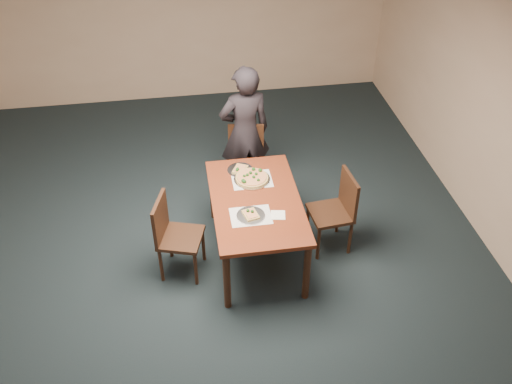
{
  "coord_description": "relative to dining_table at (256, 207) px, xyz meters",
  "views": [
    {
      "loc": [
        -0.25,
        -4.16,
        4.36
      ],
      "look_at": [
        0.45,
        0.28,
        0.85
      ],
      "focal_mm": 40.0,
      "sensor_mm": 36.0,
      "label": 1
    }
  ],
  "objects": [
    {
      "name": "room_shell",
      "position": [
        -0.45,
        -0.28,
        1.08
      ],
      "size": [
        8.0,
        8.0,
        8.0
      ],
      "color": "#C9A68C",
      "rests_on": "ground"
    },
    {
      "name": "pizza_pan",
      "position": [
        0.01,
        0.34,
        0.12
      ],
      "size": [
        0.38,
        0.38,
        0.07
      ],
      "color": "silver",
      "rests_on": "dining_table"
    },
    {
      "name": "placemat_main",
      "position": [
        0.01,
        0.34,
        0.09
      ],
      "size": [
        0.42,
        0.32,
        0.0
      ],
      "primitive_type": "cube",
      "color": "white",
      "rests_on": "dining_table"
    },
    {
      "name": "chair_far",
      "position": [
        0.05,
        1.09,
        -0.14
      ],
      "size": [
        0.48,
        0.48,
        0.91
      ],
      "rotation": [
        0.0,
        0.0,
        -0.16
      ],
      "color": "black",
      "rests_on": "ground"
    },
    {
      "name": "diner",
      "position": [
        0.05,
        1.18,
        0.17
      ],
      "size": [
        0.65,
        0.48,
        1.66
      ],
      "primitive_type": "imported",
      "rotation": [
        0.0,
        0.0,
        3.28
      ],
      "color": "black",
      "rests_on": "ground"
    },
    {
      "name": "chair_right",
      "position": [
        0.88,
        0.02,
        -0.14
      ],
      "size": [
        0.46,
        0.46,
        0.91
      ],
      "rotation": [
        0.0,
        0.0,
        -1.47
      ],
      "color": "black",
      "rests_on": "ground"
    },
    {
      "name": "dining_table",
      "position": [
        0.0,
        0.0,
        0.0
      ],
      "size": [
        0.9,
        1.5,
        0.75
      ],
      "color": "#572011",
      "rests_on": "ground"
    },
    {
      "name": "slice_plate_near",
      "position": [
        -0.09,
        -0.24,
        0.11
      ],
      "size": [
        0.28,
        0.28,
        0.06
      ],
      "color": "silver",
      "rests_on": "dining_table"
    },
    {
      "name": "placemat_near",
      "position": [
        -0.09,
        -0.24,
        0.09
      ],
      "size": [
        0.4,
        0.3,
        0.0
      ],
      "primitive_type": "cube",
      "color": "white",
      "rests_on": "dining_table"
    },
    {
      "name": "ground",
      "position": [
        -0.45,
        -0.28,
        -0.66
      ],
      "size": [
        8.0,
        8.0,
        0.0
      ],
      "primitive_type": "plane",
      "color": "black",
      "rests_on": "ground"
    },
    {
      "name": "napkin",
      "position": [
        0.17,
        -0.27,
        0.09
      ],
      "size": [
        0.16,
        0.16,
        0.01
      ],
      "primitive_type": "cube",
      "rotation": [
        0.0,
        0.0,
        -0.17
      ],
      "color": "white",
      "rests_on": "dining_table"
    },
    {
      "name": "chair_left",
      "position": [
        -0.87,
        -0.1,
        -0.14
      ],
      "size": [
        0.52,
        0.52,
        0.91
      ],
      "rotation": [
        0.0,
        0.0,
        1.27
      ],
      "color": "black",
      "rests_on": "ground"
    },
    {
      "name": "slice_plate_far",
      "position": [
        -0.09,
        0.53,
        0.1
      ],
      "size": [
        0.28,
        0.28,
        0.06
      ],
      "color": "silver",
      "rests_on": "dining_table"
    }
  ]
}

